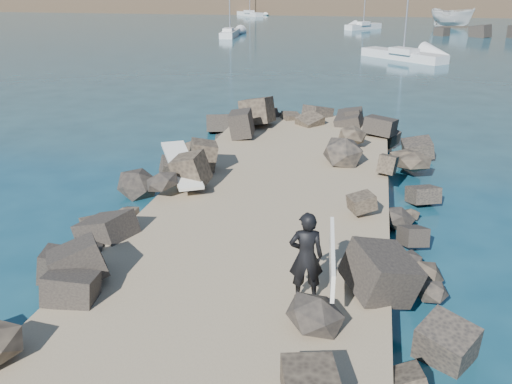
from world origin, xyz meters
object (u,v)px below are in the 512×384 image
at_px(surfer_with_board, 310,257).
at_px(sailboat_c, 403,55).
at_px(boat_imported, 452,17).
at_px(surfboard_resting, 182,168).

xyz_separation_m(surfer_with_board, sailboat_c, (2.88, 38.31, -1.09)).
bearing_deg(sailboat_c, boat_imported, 78.06).
relative_size(surfboard_resting, surfer_with_board, 1.29).
bearing_deg(surfboard_resting, sailboat_c, 47.69).
height_order(surfboard_resting, sailboat_c, sailboat_c).
bearing_deg(surfer_with_board, boat_imported, 82.05).
bearing_deg(sailboat_c, surfer_with_board, -94.30).
bearing_deg(surfer_with_board, surfboard_resting, 127.92).
height_order(surfboard_resting, boat_imported, boat_imported).
relative_size(boat_imported, surfer_with_board, 3.19).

